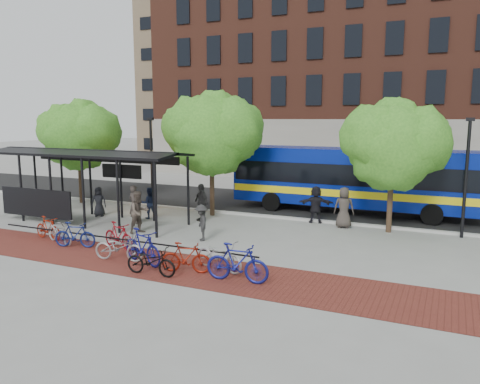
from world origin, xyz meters
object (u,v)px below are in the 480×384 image
at_px(pedestrian_2, 149,203).
at_px(pedestrian_6, 344,207).
at_px(pedestrian_9, 201,223).
at_px(pedestrian_8, 139,212).
at_px(bike_9, 186,258).
at_px(pedestrian_4, 201,202).
at_px(tree_a, 80,133).
at_px(bike_8, 151,261).
at_px(bike_3, 75,235).
at_px(tree_b, 214,131).
at_px(bike_10, 219,255).
at_px(bike_5, 119,236).
at_px(pedestrian_1, 134,205).
at_px(bike_1, 48,228).
at_px(pedestrian_5, 316,204).
at_px(tree_c, 395,142).
at_px(lamp_post_left, 152,160).
at_px(bus, 353,176).
at_px(pedestrian_0, 99,202).
at_px(bike_11, 237,263).
at_px(bike_7, 142,247).
at_px(lamp_post_right, 466,174).
at_px(bus_shelter, 84,161).
at_px(bike_6, 119,247).
at_px(bike_2, 60,231).

relative_size(pedestrian_2, pedestrian_6, 0.83).
bearing_deg(pedestrian_9, pedestrian_8, -124.87).
relative_size(bike_9, pedestrian_4, 0.91).
relative_size(tree_a, pedestrian_8, 3.24).
height_order(bike_8, bike_9, bike_9).
relative_size(tree_a, bike_3, 3.61).
relative_size(tree_b, bike_10, 3.24).
xyz_separation_m(bike_5, pedestrian_1, (-2.17, 3.91, 0.41)).
relative_size(bike_1, pedestrian_5, 0.89).
bearing_deg(tree_b, bike_3, -105.30).
distance_m(tree_c, lamp_post_left, 13.16).
height_order(pedestrian_1, pedestrian_9, pedestrian_1).
xyz_separation_m(bus, pedestrian_0, (-11.88, -6.43, -1.22)).
distance_m(tree_c, bike_3, 14.08).
distance_m(lamp_post_left, bike_11, 13.28).
bearing_deg(tree_a, bike_5, -40.42).
relative_size(bike_11, pedestrian_0, 1.34).
distance_m(tree_a, bike_9, 15.64).
bearing_deg(bike_8, bike_1, 70.79).
relative_size(pedestrian_4, pedestrian_5, 1.02).
bearing_deg(pedestrian_0, pedestrian_5, -11.74).
distance_m(bus, pedestrian_8, 11.57).
bearing_deg(tree_b, pedestrian_5, 4.79).
bearing_deg(pedestrian_0, tree_a, 114.66).
relative_size(bike_7, pedestrian_9, 1.36).
height_order(lamp_post_right, pedestrian_8, lamp_post_right).
height_order(tree_b, bike_7, tree_b).
relative_size(bus_shelter, tree_c, 1.79).
xyz_separation_m(pedestrian_1, pedestrian_6, (9.46, 3.37, 0.02)).
bearing_deg(bike_3, pedestrian_0, 16.01).
relative_size(bus, bike_5, 7.27).
relative_size(bus, bike_10, 6.47).
bearing_deg(bike_10, bike_9, 141.94).
xyz_separation_m(bike_10, pedestrian_2, (-7.03, 5.91, 0.28)).
relative_size(bike_6, pedestrian_6, 0.99).
relative_size(bike_2, pedestrian_6, 1.00).
xyz_separation_m(bus, bike_5, (-6.93, -10.98, -1.47)).
bearing_deg(bike_7, bike_5, 79.02).
bearing_deg(bike_6, pedestrian_0, 36.61).
bearing_deg(bike_6, pedestrian_9, -29.33).
relative_size(bike_1, pedestrian_4, 0.87).
bearing_deg(tree_b, bike_8, -74.72).
height_order(bike_5, pedestrian_5, pedestrian_5).
bearing_deg(pedestrian_4, pedestrian_5, 49.48).
height_order(bike_10, pedestrian_5, pedestrian_5).
bearing_deg(bike_5, bus, -16.90).
xyz_separation_m(tree_b, pedestrian_9, (1.93, -4.85, -3.69)).
height_order(bus, bike_11, bus).
xyz_separation_m(bike_7, pedestrian_4, (-1.53, 6.99, 0.31)).
xyz_separation_m(bus_shelter, bus, (11.72, 7.52, -1.00)).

